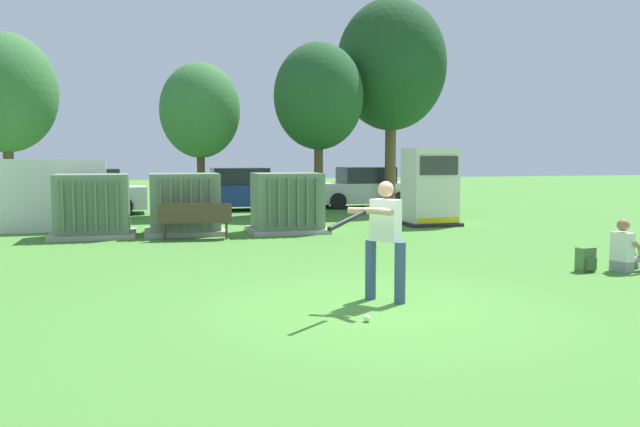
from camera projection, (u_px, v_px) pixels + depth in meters
The scene contains 18 objects.
ground_plane at pixel (379, 307), 8.91m from camera, with size 96.00×96.00×0.00m, color #478433.
fence_panel at pixel (13, 196), 17.22m from camera, with size 4.80×0.12×2.00m, color white.
transformer_west at pixel (93, 206), 16.51m from camera, with size 2.10×1.70×1.62m.
transformer_mid_west at pixel (185, 204), 17.15m from camera, with size 2.10×1.70×1.62m.
transformer_mid_east at pixel (287, 203), 17.54m from camera, with size 2.10×1.70×1.62m.
generator_enclosure at pixel (430, 187), 19.25m from camera, with size 1.60×1.40×2.30m.
park_bench at pixel (195, 218), 15.98m from camera, with size 1.83×0.60×0.92m.
batter at pixel (384, 235), 9.16m from camera, with size 1.38×1.25×1.74m.
sports_ball at pixel (367, 318), 8.13m from camera, with size 0.09×0.09×0.09m, color white.
seated_spectator at pixel (626, 251), 11.64m from camera, with size 0.77×0.62×0.96m.
backpack at pixel (586, 260), 11.63m from camera, with size 0.35×0.30×0.44m.
tree_left at pixel (6, 93), 19.33m from camera, with size 3.03×3.03×5.79m.
tree_center_left at pixel (200, 111), 22.25m from camera, with size 2.77×2.77×5.30m.
tree_center_right at pixel (319, 97), 22.63m from camera, with size 3.17×3.17×6.07m.
tree_right at pixel (391, 65), 24.56m from camera, with size 4.22×4.22×8.06m.
parked_car_left_of_center at pixel (86, 193), 22.76m from camera, with size 4.25×2.01×1.62m.
parked_car_right_of_center at pixel (237, 190), 24.57m from camera, with size 4.21×1.95×1.62m.
parked_car_rightmost at pixel (363, 188), 26.06m from camera, with size 4.23×1.97×1.62m.
Camera 1 is at (-3.06, -8.24, 2.11)m, focal length 36.00 mm.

